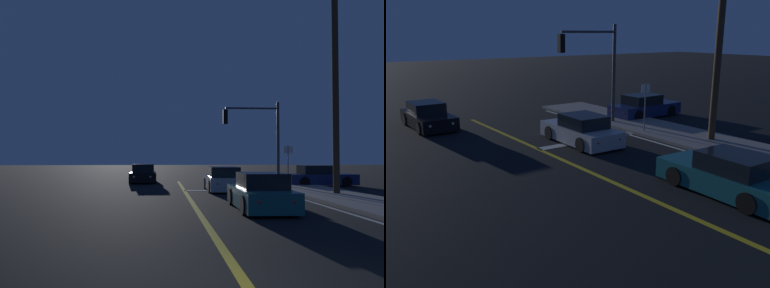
% 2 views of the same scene
% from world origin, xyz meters
% --- Properties ---
extents(lane_line_center, '(0.20, 30.62, 0.01)m').
position_xyz_m(lane_line_center, '(0.00, 9.00, 0.01)').
color(lane_line_center, gold).
rests_on(lane_line_center, ground).
extents(lane_line_edge_right, '(0.16, 30.62, 0.01)m').
position_xyz_m(lane_line_edge_right, '(5.03, 9.00, 0.01)').
color(lane_line_edge_right, silver).
rests_on(lane_line_edge_right, ground).
extents(stop_bar, '(5.28, 0.50, 0.01)m').
position_xyz_m(stop_bar, '(2.64, 16.51, 0.01)').
color(stop_bar, silver).
rests_on(stop_bar, ground).
extents(car_following_oncoming_navy, '(4.53, 1.97, 1.34)m').
position_xyz_m(car_following_oncoming_navy, '(8.92, 19.29, 0.58)').
color(car_following_oncoming_navy, navy).
rests_on(car_following_oncoming_navy, ground).
extents(car_far_approaching_silver, '(2.00, 4.35, 1.34)m').
position_xyz_m(car_far_approaching_silver, '(2.17, 16.38, 0.58)').
color(car_far_approaching_silver, '#B2B5BA').
rests_on(car_far_approaching_silver, ground).
extents(car_side_waiting_teal, '(1.94, 4.47, 1.34)m').
position_xyz_m(car_side_waiting_teal, '(2.30, 8.66, 0.58)').
color(car_side_waiting_teal, '#195960').
rests_on(car_side_waiting_teal, ground).
extents(car_parked_curb_black, '(1.95, 4.45, 1.34)m').
position_xyz_m(car_parked_curb_black, '(-2.62, 23.76, 0.58)').
color(car_parked_curb_black, black).
rests_on(car_parked_curb_black, ground).
extents(traffic_signal_near_right, '(3.60, 0.28, 5.35)m').
position_xyz_m(traffic_signal_near_right, '(4.76, 18.81, 3.56)').
color(traffic_signal_near_right, '#38383D').
rests_on(traffic_signal_near_right, ground).
extents(utility_pole_right, '(1.71, 0.31, 11.39)m').
position_xyz_m(utility_pole_right, '(7.18, 13.03, 5.88)').
color(utility_pole_right, '#42301E').
rests_on(utility_pole_right, ground).
extents(street_sign_corner, '(0.56, 0.06, 2.53)m').
position_xyz_m(street_sign_corner, '(5.78, 16.01, 1.70)').
color(street_sign_corner, slate).
rests_on(street_sign_corner, ground).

